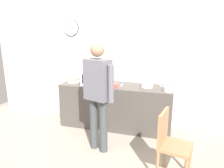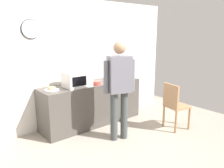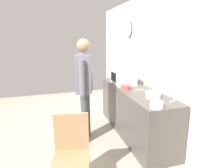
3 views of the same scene
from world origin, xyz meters
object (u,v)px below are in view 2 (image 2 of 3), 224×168
(microwave, at_px, (77,79))
(cereal_bowl, at_px, (132,76))
(salad_bowl, at_px, (113,77))
(sandwich_plate, at_px, (52,89))
(fork_utensil, at_px, (116,76))
(wooden_chair, at_px, (174,104))
(person_standing, at_px, (119,84))
(spoon_utensil, at_px, (95,82))
(mixing_bowl, at_px, (96,83))

(microwave, bearing_deg, cereal_bowl, -3.36)
(salad_bowl, bearing_deg, microwave, -174.16)
(sandwich_plate, xyz_separation_m, fork_utensil, (1.74, 0.23, -0.02))
(cereal_bowl, bearing_deg, wooden_chair, -85.69)
(cereal_bowl, xyz_separation_m, person_standing, (-1.06, -0.76, 0.12))
(sandwich_plate, height_order, spoon_utensil, sandwich_plate)
(cereal_bowl, height_order, wooden_chair, cereal_bowl)
(fork_utensil, bearing_deg, person_standing, -128.00)
(fork_utensil, xyz_separation_m, wooden_chair, (0.26, -1.51, -0.37))
(salad_bowl, xyz_separation_m, person_standing, (-0.65, -0.95, 0.11))
(sandwich_plate, xyz_separation_m, cereal_bowl, (1.92, -0.14, 0.03))
(sandwich_plate, bearing_deg, salad_bowl, 1.63)
(wooden_chair, bearing_deg, cereal_bowl, 94.31)
(mixing_bowl, relative_size, spoon_utensil, 1.02)
(person_standing, bearing_deg, cereal_bowl, 35.79)
(microwave, height_order, mixing_bowl, microwave)
(spoon_utensil, xyz_separation_m, wooden_chair, (0.99, -1.32, -0.37))
(spoon_utensil, height_order, person_standing, person_standing)
(fork_utensil, bearing_deg, cereal_bowl, -65.44)
(mixing_bowl, height_order, wooden_chair, mixing_bowl)
(salad_bowl, xyz_separation_m, wooden_chair, (0.49, -1.32, -0.41))
(cereal_bowl, bearing_deg, fork_utensil, 114.56)
(wooden_chair, bearing_deg, spoon_utensil, 126.69)
(mixing_bowl, bearing_deg, wooden_chair, -45.20)
(salad_bowl, height_order, fork_utensil, salad_bowl)
(fork_utensil, bearing_deg, spoon_utensil, -165.77)
(microwave, relative_size, fork_utensil, 2.94)
(spoon_utensil, bearing_deg, person_standing, -99.44)
(spoon_utensil, distance_m, person_standing, 0.98)
(mixing_bowl, distance_m, spoon_utensil, 0.24)
(fork_utensil, relative_size, wooden_chair, 0.18)
(wooden_chair, bearing_deg, sandwich_plate, 147.45)
(person_standing, bearing_deg, fork_utensil, 52.00)
(sandwich_plate, xyz_separation_m, salad_bowl, (1.51, 0.04, 0.03))
(sandwich_plate, xyz_separation_m, mixing_bowl, (0.89, -0.16, 0.02))
(sandwich_plate, relative_size, mixing_bowl, 1.55)
(sandwich_plate, distance_m, cereal_bowl, 1.92)
(sandwich_plate, height_order, cereal_bowl, cereal_bowl)
(sandwich_plate, xyz_separation_m, spoon_utensil, (1.01, 0.05, -0.02))
(spoon_utensil, xyz_separation_m, person_standing, (-0.16, -0.95, 0.16))
(sandwich_plate, height_order, fork_utensil, sandwich_plate)
(person_standing, distance_m, wooden_chair, 1.31)
(salad_bowl, distance_m, wooden_chair, 1.47)
(sandwich_plate, distance_m, salad_bowl, 1.51)
(sandwich_plate, height_order, salad_bowl, salad_bowl)
(microwave, relative_size, salad_bowl, 2.13)
(salad_bowl, bearing_deg, cereal_bowl, -24.45)
(salad_bowl, relative_size, spoon_utensil, 1.38)
(microwave, xyz_separation_m, mixing_bowl, (0.39, -0.10, -0.11))
(person_standing, xyz_separation_m, wooden_chair, (1.14, -0.37, -0.52))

